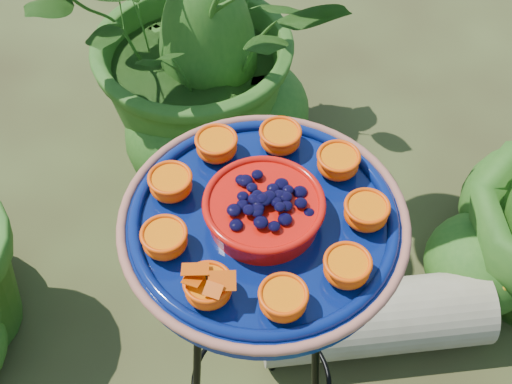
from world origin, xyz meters
TOP-DOWN VIEW (x-y plane):
  - ground_plane at (0.00, 0.00)m, footprint 20.00×20.00m
  - tripod_stand at (0.07, -0.15)m, footprint 0.37×0.37m
  - feeder_dish at (0.07, -0.15)m, footprint 0.52×0.52m
  - driftwood_log at (0.22, 0.22)m, footprint 0.60×0.48m
  - shrub_back_left at (-0.50, 0.66)m, footprint 1.10×1.03m

SIDE VIEW (x-z plane):
  - ground_plane at x=0.00m, z-range 0.00..0.00m
  - driftwood_log at x=0.22m, z-range 0.00..0.20m
  - shrub_back_left at x=-0.50m, z-range 0.00..0.99m
  - tripod_stand at x=0.07m, z-range 0.09..0.92m
  - feeder_dish at x=0.07m, z-range 0.82..0.92m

